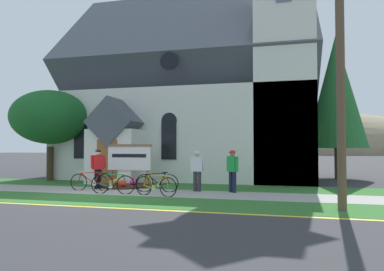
% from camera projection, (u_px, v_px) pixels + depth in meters
% --- Properties ---
extents(ground, '(140.00, 140.00, 0.00)m').
position_uv_depth(ground, '(135.00, 184.00, 16.24)').
color(ground, '#333335').
extents(sidewalk_slab, '(32.00, 2.04, 0.01)m').
position_uv_depth(sidewalk_slab, '(142.00, 192.00, 13.31)').
color(sidewalk_slab, '#99968E').
rests_on(sidewalk_slab, ground).
extents(grass_verge, '(32.00, 2.22, 0.01)m').
position_uv_depth(grass_verge, '(117.00, 201.00, 11.24)').
color(grass_verge, '#2D6628').
rests_on(grass_verge, ground).
extents(church_lawn, '(24.00, 2.50, 0.01)m').
position_uv_depth(church_lawn, '(161.00, 186.00, 15.51)').
color(church_lawn, '#2D6628').
rests_on(church_lawn, ground).
extents(curb_paint_stripe, '(28.00, 0.16, 0.01)m').
position_uv_depth(curb_paint_stripe, '(97.00, 207.00, 10.02)').
color(curb_paint_stripe, yellow).
rests_on(curb_paint_stripe, ground).
extents(church_building, '(14.33, 12.08, 12.65)m').
position_uv_depth(church_building, '(198.00, 100.00, 21.49)').
color(church_building, silver).
rests_on(church_building, ground).
extents(church_sign, '(2.17, 0.20, 1.89)m').
position_uv_depth(church_sign, '(129.00, 158.00, 15.54)').
color(church_sign, '#7F6047').
rests_on(church_sign, ground).
extents(flower_bed, '(2.10, 2.10, 0.34)m').
position_uv_depth(flower_bed, '(125.00, 185.00, 15.07)').
color(flower_bed, '#382319').
rests_on(flower_bed, ground).
extents(bicycle_green, '(1.68, 0.34, 0.80)m').
position_uv_depth(bicycle_green, '(157.00, 183.00, 13.39)').
color(bicycle_green, black).
rests_on(bicycle_green, ground).
extents(bicycle_yellow, '(1.75, 0.12, 0.80)m').
position_uv_depth(bicycle_yellow, '(113.00, 184.00, 12.86)').
color(bicycle_yellow, black).
rests_on(bicycle_yellow, ground).
extents(bicycle_red, '(1.71, 0.42, 0.81)m').
position_uv_depth(bicycle_red, '(155.00, 186.00, 12.34)').
color(bicycle_red, black).
rests_on(bicycle_red, ground).
extents(bicycle_silver, '(1.76, 0.30, 0.81)m').
position_uv_depth(bicycle_silver, '(92.00, 182.00, 13.81)').
color(bicycle_silver, black).
rests_on(bicycle_silver, ground).
extents(cyclist_in_blue_jersey, '(0.63, 0.28, 1.60)m').
position_uv_depth(cyclist_in_blue_jersey, '(197.00, 168.00, 13.56)').
color(cyclist_in_blue_jersey, '#2D2D33').
rests_on(cyclist_in_blue_jersey, ground).
extents(cyclist_in_red_jersey, '(0.47, 0.54, 1.64)m').
position_uv_depth(cyclist_in_red_jersey, '(232.00, 168.00, 13.23)').
color(cyclist_in_red_jersey, '#191E38').
rests_on(cyclist_in_red_jersey, ground).
extents(cyclist_in_yellow_jersey, '(0.41, 0.62, 1.66)m').
position_uv_depth(cyclist_in_yellow_jersey, '(98.00, 166.00, 14.38)').
color(cyclist_in_yellow_jersey, black).
rests_on(cyclist_in_yellow_jersey, ground).
extents(utility_pole, '(3.12, 0.28, 8.74)m').
position_uv_depth(utility_pole, '(336.00, 39.00, 9.69)').
color(utility_pole, brown).
rests_on(utility_pole, ground).
extents(roadside_conifer, '(3.30, 3.30, 8.03)m').
position_uv_depth(roadside_conifer, '(336.00, 92.00, 19.14)').
color(roadside_conifer, '#4C3823').
rests_on(roadside_conifer, ground).
extents(yard_deciduous_tree, '(4.02, 4.02, 4.75)m').
position_uv_depth(yard_deciduous_tree, '(51.00, 117.00, 18.11)').
color(yard_deciduous_tree, '#3D2D1E').
rests_on(yard_deciduous_tree, ground).
extents(distant_hill, '(91.26, 40.86, 22.37)m').
position_uv_depth(distant_hill, '(264.00, 153.00, 88.99)').
color(distant_hill, '#847A5B').
rests_on(distant_hill, ground).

